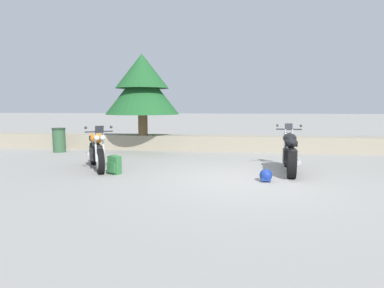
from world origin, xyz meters
TOP-DOWN VIEW (x-y plane):
  - ground_plane at (0.00, 0.00)m, footprint 120.00×120.00m
  - stone_wall at (0.00, 4.80)m, footprint 36.00×0.80m
  - motorcycle_orange_near_left at (-3.82, 0.81)m, footprint 1.20×1.87m
  - motorcycle_black_centre at (1.12, 1.04)m, footprint 0.67×2.07m
  - rider_backpack at (-3.14, 0.25)m, footprint 0.35×0.33m
  - rider_helmet at (0.44, -0.11)m, footprint 0.28×0.28m
  - pine_tree_far_left at (-3.64, 4.56)m, footprint 2.70×2.70m
  - trash_bin at (-6.46, 3.63)m, footprint 0.46×0.46m

SIDE VIEW (x-z plane):
  - ground_plane at x=0.00m, z-range 0.00..0.00m
  - rider_helmet at x=0.44m, z-range 0.00..0.28m
  - rider_backpack at x=-3.14m, z-range 0.01..0.48m
  - stone_wall at x=0.00m, z-range 0.00..0.55m
  - trash_bin at x=-6.46m, z-range 0.00..0.86m
  - motorcycle_orange_near_left at x=-3.82m, z-range -0.10..1.07m
  - motorcycle_black_centre at x=1.12m, z-range -0.10..1.07m
  - pine_tree_far_left at x=-3.64m, z-range 0.89..3.87m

